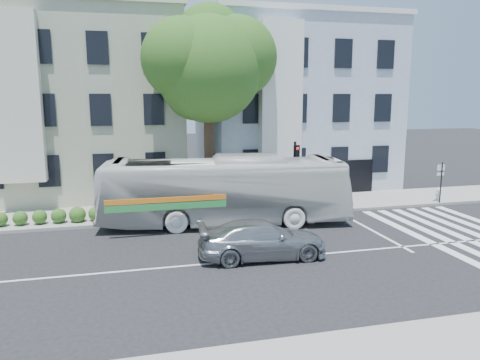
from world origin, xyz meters
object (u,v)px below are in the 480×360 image
object	(u,v)px
sedan	(262,239)
fire_hydrant	(438,194)
bus	(225,191)
traffic_signal	(295,168)

from	to	relation	value
sedan	fire_hydrant	bearing A→B (deg)	-60.07
bus	fire_hydrant	distance (m)	13.16
traffic_signal	fire_hydrant	xyz separation A→B (m)	(9.07, 0.50, -1.96)
traffic_signal	fire_hydrant	bearing A→B (deg)	-14.19
bus	traffic_signal	world-z (taller)	traffic_signal
bus	fire_hydrant	bearing A→B (deg)	-76.27
sedan	bus	bearing A→B (deg)	7.20
traffic_signal	fire_hydrant	size ratio (longest dim) A/B	5.45
bus	fire_hydrant	world-z (taller)	bus
bus	sedan	xyz separation A→B (m)	(0.39, -5.00, -0.94)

